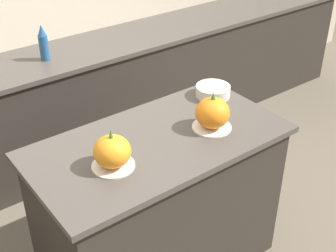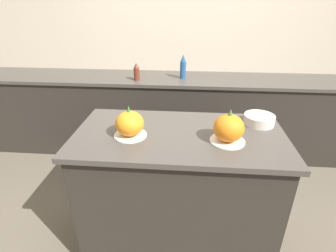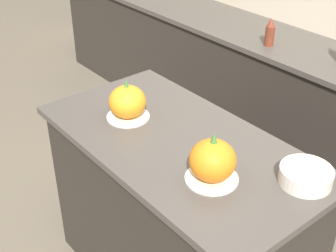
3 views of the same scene
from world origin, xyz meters
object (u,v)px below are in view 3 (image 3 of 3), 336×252
(pumpkin_cake_right, at_px, (213,161))
(bottle_short, at_px, (270,32))
(pumpkin_cake_left, at_px, (127,102))
(mixing_bowl, at_px, (306,176))

(pumpkin_cake_right, distance_m, bottle_short, 1.54)
(pumpkin_cake_right, relative_size, bottle_short, 1.15)
(pumpkin_cake_left, distance_m, bottle_short, 1.30)
(mixing_bowl, bearing_deg, pumpkin_cake_right, -132.55)
(bottle_short, bearing_deg, mixing_bowl, -44.25)
(pumpkin_cake_left, xyz_separation_m, mixing_bowl, (0.86, 0.25, -0.05))
(pumpkin_cake_left, relative_size, mixing_bowl, 1.00)
(pumpkin_cake_left, bearing_deg, pumpkin_cake_right, -2.11)
(pumpkin_cake_left, relative_size, pumpkin_cake_right, 0.96)
(bottle_short, bearing_deg, pumpkin_cake_right, -57.99)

